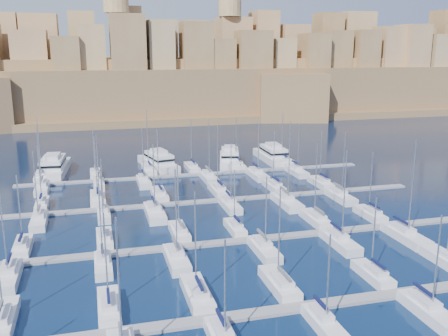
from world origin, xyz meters
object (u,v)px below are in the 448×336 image
object	(u,v)px
motor_yacht_c	(230,158)
motor_yacht_d	(273,155)
sailboat_0	(3,320)
motor_yacht_b	(159,161)
motor_yacht_a	(54,167)
sailboat_4	(373,274)
sailboat_2	(197,294)

from	to	relation	value
motor_yacht_c	motor_yacht_d	world-z (taller)	same
motor_yacht_d	sailboat_0	bearing A→B (deg)	-129.32
motor_yacht_b	motor_yacht_c	bearing A→B (deg)	-1.03
motor_yacht_d	motor_yacht_b	bearing A→B (deg)	-179.51
motor_yacht_a	motor_yacht_c	distance (m)	44.77
sailboat_4	motor_yacht_c	world-z (taller)	sailboat_4
sailboat_4	motor_yacht_a	bearing A→B (deg)	121.77
sailboat_4	motor_yacht_c	bearing A→B (deg)	89.98
sailboat_4	sailboat_0	bearing A→B (deg)	179.48
motor_yacht_d	motor_yacht_a	bearing A→B (deg)	179.35
sailboat_2	sailboat_4	bearing A→B (deg)	-1.73
sailboat_4	motor_yacht_d	size ratio (longest dim) A/B	0.62
sailboat_2	motor_yacht_d	distance (m)	79.60
motor_yacht_c	sailboat_0	bearing A→B (deg)	-123.03
sailboat_0	sailboat_2	world-z (taller)	sailboat_2
sailboat_0	sailboat_4	xyz separation A→B (m)	(45.85, -0.42, -0.01)
motor_yacht_b	sailboat_0	bearing A→B (deg)	-110.78
sailboat_0	motor_yacht_c	bearing A→B (deg)	56.97
motor_yacht_c	motor_yacht_d	bearing A→B (deg)	2.81
motor_yacht_c	motor_yacht_d	xyz separation A→B (m)	(12.42, 0.61, 0.00)
sailboat_2	motor_yacht_c	bearing A→B (deg)	71.27
sailboat_2	sailboat_4	size ratio (longest dim) A/B	1.21
sailboat_4	motor_yacht_d	world-z (taller)	sailboat_4
motor_yacht_c	motor_yacht_d	distance (m)	12.44
sailboat_4	motor_yacht_c	distance (m)	70.98
sailboat_0	motor_yacht_c	distance (m)	84.17
sailboat_2	motor_yacht_a	xyz separation A→B (m)	(-20.94, 71.52, 0.98)
motor_yacht_a	sailboat_2	bearing A→B (deg)	-73.68
sailboat_2	motor_yacht_c	xyz separation A→B (m)	(23.82, 70.26, 0.98)
sailboat_4	sailboat_2	bearing A→B (deg)	178.27
motor_yacht_c	motor_yacht_a	bearing A→B (deg)	178.39
motor_yacht_b	motor_yacht_d	xyz separation A→B (m)	(31.40, 0.27, 0.00)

